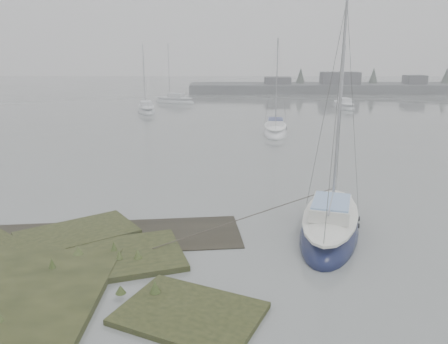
# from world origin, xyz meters

# --- Properties ---
(ground) EXTENTS (160.00, 160.00, 0.00)m
(ground) POSITION_xyz_m (0.00, 30.00, 0.00)
(ground) COLOR slate
(ground) RESTS_ON ground
(far_shoreline) EXTENTS (60.00, 8.00, 4.15)m
(far_shoreline) POSITION_xyz_m (26.84, 61.90, 0.85)
(far_shoreline) COLOR #4C4F51
(far_shoreline) RESTS_ON ground
(sailboat_main) EXTENTS (3.88, 6.65, 8.91)m
(sailboat_main) POSITION_xyz_m (5.31, 4.74, 0.28)
(sailboat_main) COLOR black
(sailboat_main) RESTS_ON ground
(sailboat_white) EXTENTS (2.52, 5.98, 8.20)m
(sailboat_white) POSITION_xyz_m (5.59, 25.06, 0.25)
(sailboat_white) COLOR white
(sailboat_white) RESTS_ON ground
(sailboat_far_a) EXTENTS (3.23, 5.87, 7.88)m
(sailboat_far_a) POSITION_xyz_m (-7.20, 38.01, 0.24)
(sailboat_far_a) COLOR #A1A8AB
(sailboat_far_a) RESTS_ON ground
(sailboat_far_b) EXTENTS (2.28, 5.67, 7.82)m
(sailboat_far_b) POSITION_xyz_m (15.53, 41.48, 0.24)
(sailboat_far_b) COLOR #A9AEB2
(sailboat_far_b) RESTS_ON ground
(sailboat_far_c) EXTENTS (5.98, 4.16, 8.08)m
(sailboat_far_c) POSITION_xyz_m (-4.99, 46.77, 0.25)
(sailboat_far_c) COLOR #B2B8BD
(sailboat_far_c) RESTS_ON ground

